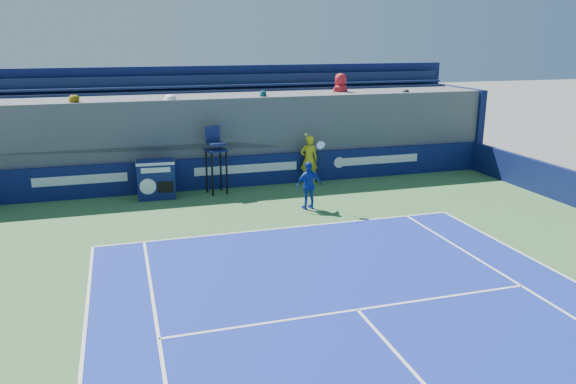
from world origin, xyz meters
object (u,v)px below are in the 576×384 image
object	(u,v)px
match_clock	(156,178)
tennis_player	(309,185)
ball_person	(309,160)
umpire_chair	(216,153)

from	to	relation	value
match_clock	tennis_player	distance (m)	5.53
ball_person	tennis_player	distance (m)	3.34
match_clock	tennis_player	bearing A→B (deg)	-30.20
match_clock	umpire_chair	distance (m)	2.31
ball_person	match_clock	world-z (taller)	ball_person
umpire_chair	tennis_player	size ratio (longest dim) A/B	0.96
match_clock	tennis_player	xyz separation A→B (m)	(4.78, -2.78, 0.08)
ball_person	match_clock	distance (m)	5.87
match_clock	ball_person	bearing A→B (deg)	3.64
umpire_chair	tennis_player	bearing A→B (deg)	-47.56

